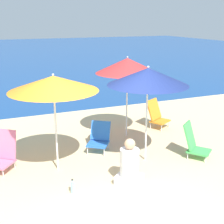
% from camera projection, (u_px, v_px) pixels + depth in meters
% --- Properties ---
extents(ground_plane, '(60.00, 60.00, 0.00)m').
position_uv_depth(ground_plane, '(106.00, 195.00, 5.49)').
color(ground_plane, beige).
extents(sea_water, '(60.00, 40.00, 0.01)m').
position_uv_depth(sea_water, '(1.00, 53.00, 27.76)').
color(sea_water, '#19478C').
rests_on(sea_water, ground).
extents(beach_umbrella_orange, '(1.73, 1.73, 1.99)m').
position_uv_depth(beach_umbrella_orange, '(53.00, 83.00, 5.91)').
color(beach_umbrella_orange, white).
rests_on(beach_umbrella_orange, ground).
extents(beach_umbrella_navy, '(1.68, 1.68, 2.07)m').
position_uv_depth(beach_umbrella_navy, '(148.00, 77.00, 6.34)').
color(beach_umbrella_navy, white).
rests_on(beach_umbrella_navy, ground).
extents(beach_umbrella_red, '(1.60, 1.60, 2.10)m').
position_uv_depth(beach_umbrella_red, '(127.00, 66.00, 7.72)').
color(beach_umbrella_red, white).
rests_on(beach_umbrella_red, ground).
extents(beach_chair_pink, '(0.73, 0.73, 0.82)m').
position_uv_depth(beach_chair_pink, '(3.00, 152.00, 6.35)').
color(beach_chair_pink, silver).
rests_on(beach_chair_pink, ground).
extents(beach_chair_green, '(0.69, 0.72, 0.78)m').
position_uv_depth(beach_chair_green, '(194.00, 142.00, 6.93)').
color(beach_chair_green, silver).
rests_on(beach_chair_green, ground).
extents(beach_chair_orange, '(0.71, 0.72, 0.79)m').
position_uv_depth(beach_chair_orange, '(157.00, 114.00, 8.84)').
color(beach_chair_orange, silver).
rests_on(beach_chair_orange, ground).
extents(beach_chair_blue, '(0.70, 0.73, 0.66)m').
position_uv_depth(beach_chair_blue, '(99.00, 137.00, 7.30)').
color(beach_chair_blue, silver).
rests_on(beach_chair_blue, ground).
extents(person_seated_near, '(0.60, 0.61, 0.90)m').
position_uv_depth(person_seated_near, '(129.00, 166.00, 5.80)').
color(person_seated_near, silver).
rests_on(person_seated_near, ground).
extents(water_bottle, '(0.07, 0.07, 0.27)m').
position_uv_depth(water_bottle, '(73.00, 188.00, 5.53)').
color(water_bottle, '#8CCCEA').
rests_on(water_bottle, ground).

